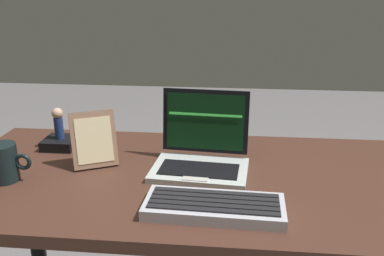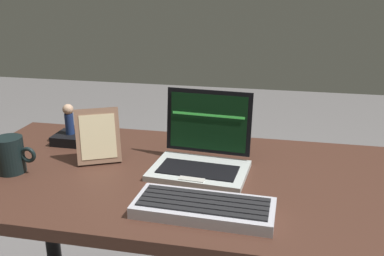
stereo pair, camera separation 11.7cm
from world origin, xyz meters
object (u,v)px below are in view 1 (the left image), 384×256
Objects in this scene: external_keyboard at (214,207)px; figurine_stand at (61,143)px; laptop_front at (201,154)px; coffee_mug at (4,163)px; photo_frame at (94,140)px; figurine at (58,122)px.

figurine_stand is at bearing 145.18° from external_keyboard.
laptop_front reaches higher than figurine_stand.
laptop_front is 2.33× the size of coffee_mug.
figurine is (-0.16, 0.13, 0.01)m from photo_frame.
laptop_front reaches higher than figurine.
photo_frame reaches higher than figurine.
photo_frame is 1.58× the size of figurine.
figurine is at bearing 145.18° from external_keyboard.
photo_frame is at bearing -178.01° from laptop_front.
figurine_stand is (-0.53, 0.37, 0.00)m from external_keyboard.
coffee_mug is at bearing -102.22° from figurine.
photo_frame is 1.35× the size of coffee_mug.
external_keyboard is 0.59m from coffee_mug.
laptop_front is 0.85× the size of external_keyboard.
coffee_mug is at bearing 168.82° from external_keyboard.
coffee_mug is (-0.53, -0.13, 0.01)m from laptop_front.
coffee_mug is at bearing -102.22° from figurine_stand.
photo_frame is 0.21m from figurine.
photo_frame is 1.59× the size of figurine_stand.
figurine reaches higher than figurine_stand.
photo_frame reaches higher than coffee_mug.
laptop_front reaches higher than coffee_mug.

